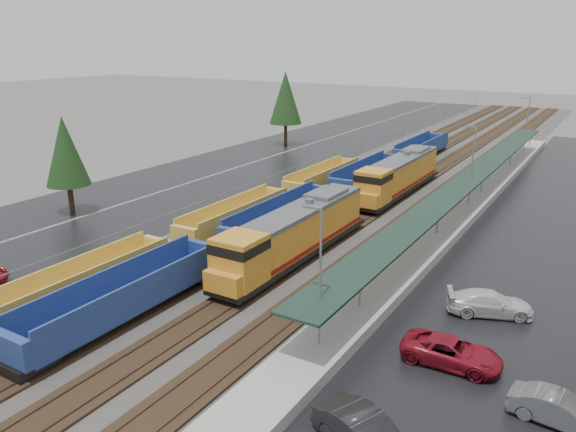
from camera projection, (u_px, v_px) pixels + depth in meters
name	position (u px, v px, depth m)	size (l,w,h in m)	color
ballast_strip	(408.00, 176.00, 66.16)	(20.00, 160.00, 0.08)	#302D2B
trackbed	(408.00, 175.00, 66.12)	(14.60, 160.00, 0.22)	black
west_parking_lot	(298.00, 163.00, 73.56)	(10.00, 160.00, 0.02)	black
west_road	(236.00, 155.00, 78.49)	(9.00, 160.00, 0.02)	black
station_platform	(468.00, 203.00, 53.12)	(3.00, 80.00, 8.00)	#9E9B93
chainlink_fence	(330.00, 157.00, 69.09)	(0.08, 160.04, 2.02)	gray
tree_west_near	(65.00, 151.00, 50.79)	(3.96, 3.96, 9.00)	#332316
tree_west_far	(286.00, 98.00, 83.51)	(4.84, 4.84, 11.00)	#332316
locomotive_lead	(292.00, 235.00, 40.01)	(2.76, 18.20, 4.12)	black
locomotive_trail	(398.00, 176.00, 57.14)	(2.76, 18.20, 4.12)	black
well_string_yellow	(83.00, 284.00, 34.59)	(2.45, 77.83, 2.18)	gold
well_string_blue	(220.00, 251.00, 39.63)	(2.83, 103.78, 2.51)	navy
parked_car_east_b	(452.00, 352.00, 27.91)	(4.93, 2.27, 1.37)	maroon
parked_car_east_c	(490.00, 303.00, 32.98)	(4.90, 1.99, 1.42)	silver
parked_car_east_e	(560.00, 410.00, 23.56)	(4.13, 1.44, 1.36)	slate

